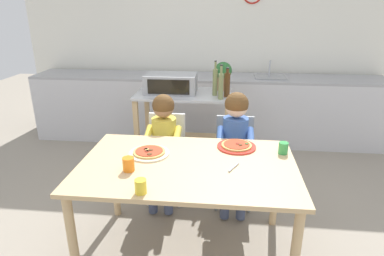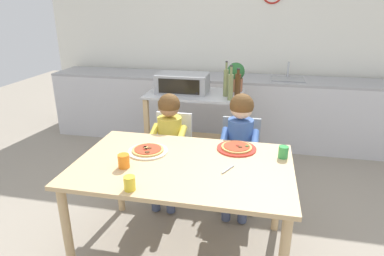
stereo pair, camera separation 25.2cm
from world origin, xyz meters
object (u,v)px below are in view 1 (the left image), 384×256
object	(u,v)px
dining_chair_right	(234,154)
serving_spoon	(234,167)
kitchen_island_cart	(184,119)
pizza_plate_red_rimmed	(237,146)
drinking_cup_green	(283,148)
child_in_blue_striped_shirt	(235,137)
bottle_brown_beer	(227,84)
potted_herb_plant	(223,75)
bottle_squat_spirits	(215,81)
dining_table	(188,175)
bottle_clear_vinegar	(221,85)
drinking_cup_orange	(128,164)
pizza_plate_cream	(149,153)
child_in_yellow_shirt	(163,137)
drinking_cup_yellow	(141,186)
dining_chair_left	(166,151)
toaster_oven	(171,83)

from	to	relation	value
dining_chair_right	serving_spoon	bearing A→B (deg)	-91.93
kitchen_island_cart	pizza_plate_red_rimmed	bearing A→B (deg)	-63.65
drinking_cup_green	child_in_blue_striped_shirt	bearing A→B (deg)	128.83
bottle_brown_beer	potted_herb_plant	xyz separation A→B (m)	(-0.05, 0.29, 0.03)
potted_herb_plant	drinking_cup_green	distance (m)	1.47
bottle_squat_spirits	potted_herb_plant	bearing A→B (deg)	72.94
dining_table	dining_chair_right	world-z (taller)	dining_chair_right
bottle_clear_vinegar	drinking_cup_orange	size ratio (longest dim) A/B	3.73
kitchen_island_cart	child_in_blue_striped_shirt	world-z (taller)	child_in_blue_striped_shirt
dining_table	drinking_cup_orange	xyz separation A→B (m)	(-0.37, -0.14, 0.14)
bottle_brown_beer	pizza_plate_red_rimmed	bearing A→B (deg)	-85.13
child_in_blue_striped_shirt	pizza_plate_cream	size ratio (longest dim) A/B	3.58
bottle_brown_beer	serving_spoon	distance (m)	1.38
pizza_plate_cream	serving_spoon	bearing A→B (deg)	-14.66
child_in_yellow_shirt	serving_spoon	size ratio (longest dim) A/B	7.32
drinking_cup_green	drinking_cup_yellow	bearing A→B (deg)	-144.79
kitchen_island_cart	potted_herb_plant	bearing A→B (deg)	24.69
bottle_clear_vinegar	serving_spoon	distance (m)	1.29
dining_chair_left	dining_chair_right	bearing A→B (deg)	-1.40
dining_chair_left	drinking_cup_orange	distance (m)	0.98
potted_herb_plant	dining_chair_right	distance (m)	1.02
kitchen_island_cart	dining_chair_left	distance (m)	0.65
potted_herb_plant	toaster_oven	bearing A→B (deg)	-162.07
drinking_cup_orange	serving_spoon	world-z (taller)	drinking_cup_orange
bottle_squat_spirits	dining_table	size ratio (longest dim) A/B	0.24
child_in_yellow_shirt	drinking_cup_orange	distance (m)	0.82
potted_herb_plant	drinking_cup_orange	size ratio (longest dim) A/B	3.31
toaster_oven	bottle_brown_beer	distance (m)	0.61
pizza_plate_cream	child_in_blue_striped_shirt	bearing A→B (deg)	39.58
bottle_clear_vinegar	dining_chair_right	world-z (taller)	bottle_clear_vinegar
dining_table	child_in_yellow_shirt	bearing A→B (deg)	114.12
bottle_squat_spirits	pizza_plate_cream	distance (m)	1.33
bottle_squat_spirits	potted_herb_plant	distance (m)	0.27
toaster_oven	drinking_cup_green	world-z (taller)	toaster_oven
dining_table	drinking_cup_green	xyz separation A→B (m)	(0.68, 0.24, 0.13)
drinking_cup_yellow	kitchen_island_cart	bearing A→B (deg)	89.29
drinking_cup_yellow	drinking_cup_orange	world-z (taller)	drinking_cup_orange
dining_table	pizza_plate_cream	xyz separation A→B (m)	(-0.30, 0.12, 0.10)
child_in_yellow_shirt	drinking_cup_green	xyz separation A→B (m)	(0.98, -0.43, 0.12)
drinking_cup_orange	pizza_plate_cream	bearing A→B (deg)	73.84
drinking_cup_green	bottle_squat_spirits	bearing A→B (deg)	116.00
potted_herb_plant	kitchen_island_cart	bearing A→B (deg)	-155.31
bottle_squat_spirits	serving_spoon	distance (m)	1.43
dining_chair_left	child_in_blue_striped_shirt	distance (m)	0.69
serving_spoon	drinking_cup_yellow	bearing A→B (deg)	-145.84
bottle_clear_vinegar	pizza_plate_cream	xyz separation A→B (m)	(-0.49, -1.09, -0.26)
toaster_oven	child_in_yellow_shirt	distance (m)	0.83
pizza_plate_cream	drinking_cup_yellow	size ratio (longest dim) A/B	3.40
bottle_clear_vinegar	pizza_plate_cream	distance (m)	1.23
drinking_cup_green	pizza_plate_red_rimmed	bearing A→B (deg)	167.05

